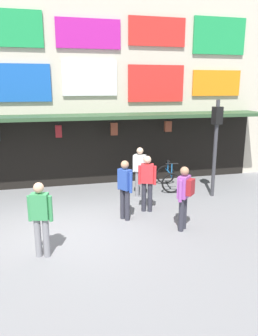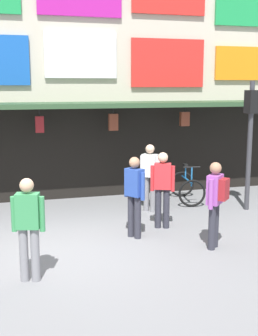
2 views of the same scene
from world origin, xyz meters
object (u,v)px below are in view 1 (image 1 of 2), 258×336
pedestrian_in_purple (184,194)px  pedestrian_in_blue (125,187)px  traffic_light_far (216,133)px  pedestrian_in_yellow (41,216)px  pedestrian_in_red (147,181)px  pedestrian_in_black (140,169)px  bicycle_parked (169,178)px

pedestrian_in_purple → pedestrian_in_blue: same height
traffic_light_far → pedestrian_in_yellow: 6.31m
traffic_light_far → pedestrian_in_red: bearing=-162.2°
traffic_light_far → pedestrian_in_black: traffic_light_far is taller
bicycle_parked → pedestrian_in_yellow: (-4.37, -3.94, 0.55)m
pedestrian_in_yellow → pedestrian_in_black: 4.54m
pedestrian_in_yellow → pedestrian_in_red: bearing=33.9°
bicycle_parked → pedestrian_in_purple: pedestrian_in_purple is taller
pedestrian_in_purple → pedestrian_in_yellow: bearing=-171.4°
bicycle_parked → pedestrian_in_blue: 3.27m
pedestrian_in_black → pedestrian_in_blue: bearing=-117.4°
bicycle_parked → pedestrian_in_yellow: pedestrian_in_yellow is taller
pedestrian_in_red → pedestrian_in_blue: same height
pedestrian_in_blue → pedestrian_in_black: bearing=62.6°
traffic_light_far → pedestrian_in_black: size_ratio=1.90×
bicycle_parked → pedestrian_in_purple: bearing=-104.3°
bicycle_parked → pedestrian_in_yellow: bearing=-138.0°
bicycle_parked → traffic_light_far: bearing=-44.2°
pedestrian_in_purple → bicycle_parked: bearing=75.7°
pedestrian_in_purple → pedestrian_in_yellow: same height
pedestrian_in_red → pedestrian_in_black: size_ratio=1.00×
pedestrian_in_purple → pedestrian_in_yellow: 3.54m
traffic_light_far → pedestrian_in_purple: bearing=-131.6°
pedestrian_in_purple → pedestrian_in_red: bearing=110.3°
traffic_light_far → pedestrian_in_yellow: traffic_light_far is taller
pedestrian_in_blue → traffic_light_far: bearing=20.8°
pedestrian_in_yellow → traffic_light_far: bearing=27.0°
pedestrian_in_red → pedestrian_in_purple: bearing=-69.7°
pedestrian_in_yellow → pedestrian_in_red: 3.56m
traffic_light_far → pedestrian_in_yellow: (-5.52, -2.81, -1.19)m
bicycle_parked → pedestrian_in_red: 2.47m
traffic_light_far → bicycle_parked: traffic_light_far is taller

